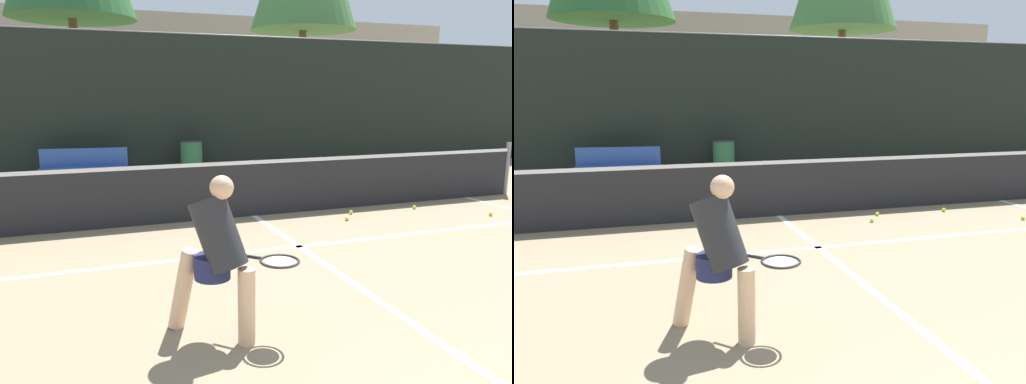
{
  "view_description": "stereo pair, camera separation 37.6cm",
  "coord_description": "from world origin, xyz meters",
  "views": [
    {
      "loc": [
        -2.75,
        0.14,
        2.06
      ],
      "look_at": [
        -0.88,
        5.36,
        0.95
      ],
      "focal_mm": 35.0,
      "sensor_mm": 36.0,
      "label": 1
    },
    {
      "loc": [
        -2.39,
        0.02,
        2.06
      ],
      "look_at": [
        -0.88,
        5.36,
        0.95
      ],
      "focal_mm": 35.0,
      "sensor_mm": 36.0,
      "label": 2
    }
  ],
  "objects": [
    {
      "name": "player_practicing",
      "position": [
        -1.72,
        3.97,
        0.76
      ],
      "size": [
        1.15,
        0.81,
        1.42
      ],
      "rotation": [
        0.0,
        0.0,
        -0.79
      ],
      "color": "#DBAD84",
      "rests_on": "ground"
    },
    {
      "name": "tennis_ball_scattered_1",
      "position": [
        2.89,
        7.41,
        0.03
      ],
      "size": [
        0.07,
        0.07,
        0.07
      ],
      "primitive_type": "sphere",
      "color": "#D1E033",
      "rests_on": "ground"
    },
    {
      "name": "tennis_ball_scattered_7",
      "position": [
        -1.05,
        7.28,
        0.03
      ],
      "size": [
        0.07,
        0.07,
        0.07
      ],
      "primitive_type": "sphere",
      "color": "#D1E033",
      "rests_on": "ground"
    },
    {
      "name": "building_far",
      "position": [
        0.0,
        26.79,
        2.97
      ],
      "size": [
        36.0,
        2.4,
        5.94
      ],
      "primitive_type": "cube",
      "color": "gray",
      "rests_on": "ground"
    },
    {
      "name": "net",
      "position": [
        0.0,
        7.92,
        0.51
      ],
      "size": [
        11.09,
        0.09,
        1.07
      ],
      "color": "slate",
      "rests_on": "ground"
    },
    {
      "name": "parked_car",
      "position": [
        -4.08,
        15.14,
        0.56
      ],
      "size": [
        1.89,
        4.24,
        1.33
      ],
      "color": "maroon",
      "rests_on": "ground"
    },
    {
      "name": "tennis_ball_scattered_5",
      "position": [
        3.79,
        6.55,
        0.03
      ],
      "size": [
        0.07,
        0.07,
        0.07
      ],
      "primitive_type": "sphere",
      "color": "#D1E033",
      "rests_on": "ground"
    },
    {
      "name": "fence_back",
      "position": [
        0.0,
        12.39,
        1.73
      ],
      "size": [
        24.0,
        0.06,
        3.46
      ],
      "color": "black",
      "rests_on": "ground"
    },
    {
      "name": "courtside_bench",
      "position": [
        -2.65,
        11.61,
        0.48
      ],
      "size": [
        1.89,
        0.6,
        0.86
      ],
      "rotation": [
        0.0,
        0.0,
        -0.12
      ],
      "color": "#2D519E",
      "rests_on": "ground"
    },
    {
      "name": "tennis_ball_scattered_6",
      "position": [
        1.33,
        7.09,
        0.03
      ],
      "size": [
        0.07,
        0.07,
        0.07
      ],
      "primitive_type": "sphere",
      "color": "#D1E033",
      "rests_on": "ground"
    },
    {
      "name": "trash_bin",
      "position": [
        -0.21,
        11.78,
        0.49
      ],
      "size": [
        0.54,
        0.54,
        0.97
      ],
      "color": "#28603D",
      "rests_on": "ground"
    },
    {
      "name": "court_center_mark",
      "position": [
        0.0,
        5.04,
        0.0
      ],
      "size": [
        0.1,
        5.75,
        0.01
      ],
      "primitive_type": "cube",
      "color": "white",
      "rests_on": "ground"
    },
    {
      "name": "court_service_line",
      "position": [
        0.0,
        6.07,
        0.0
      ],
      "size": [
        8.25,
        0.1,
        0.01
      ],
      "primitive_type": "cube",
      "color": "white",
      "rests_on": "ground"
    },
    {
      "name": "tennis_ball_scattered_4",
      "position": [
        1.62,
        7.46,
        0.03
      ],
      "size": [
        0.07,
        0.07,
        0.07
      ],
      "primitive_type": "sphere",
      "color": "#D1E033",
      "rests_on": "ground"
    }
  ]
}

